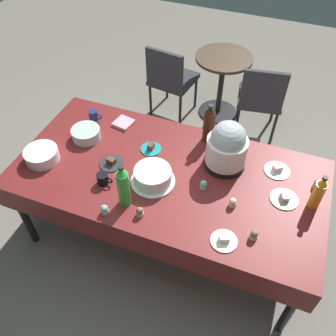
{
  "coord_description": "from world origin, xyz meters",
  "views": [
    {
      "loc": [
        0.62,
        -1.61,
        2.63
      ],
      "look_at": [
        0.0,
        0.0,
        0.8
      ],
      "focal_mm": 38.51,
      "sensor_mm": 36.0,
      "label": 1
    }
  ],
  "objects_px": {
    "dessert_plate_white": "(277,170)",
    "maroon_chair_right": "(261,97)",
    "slow_cooker": "(227,147)",
    "cupcake_rose": "(233,203)",
    "potluck_table": "(168,179)",
    "dessert_plate_teal": "(151,148)",
    "cupcake_berry": "(203,185)",
    "maroon_chair_left": "(170,77)",
    "coffee_mug_black": "(103,179)",
    "round_cafe_table": "(222,75)",
    "soda_bottle_lime_soda": "(123,187)",
    "cupcake_mint": "(140,212)",
    "coffee_mug_navy": "(94,116)",
    "cupcake_cocoa": "(317,184)",
    "cupcake_vanilla": "(254,235)",
    "dessert_plate_charcoal": "(111,162)",
    "ceramic_snack_bowl": "(42,155)",
    "soda_bottle_cola": "(209,124)",
    "glass_salad_bowl": "(86,133)",
    "soda_bottle_orange_juice": "(318,193)",
    "cupcake_lemon": "(105,210)",
    "dessert_plate_cream": "(224,240)",
    "dessert_plate_sage": "(284,198)",
    "frosted_layer_cake": "(153,176)"
  },
  "relations": [
    {
      "from": "dessert_plate_white",
      "to": "maroon_chair_right",
      "type": "height_order",
      "value": "maroon_chair_right"
    },
    {
      "from": "slow_cooker",
      "to": "cupcake_rose",
      "type": "bearing_deg",
      "value": -67.13
    },
    {
      "from": "potluck_table",
      "to": "dessert_plate_teal",
      "type": "distance_m",
      "value": 0.28
    },
    {
      "from": "cupcake_berry",
      "to": "maroon_chair_left",
      "type": "distance_m",
      "value": 1.8
    },
    {
      "from": "coffee_mug_black",
      "to": "round_cafe_table",
      "type": "distance_m",
      "value": 2.04
    },
    {
      "from": "cupcake_berry",
      "to": "round_cafe_table",
      "type": "xyz_separation_m",
      "value": [
        -0.32,
        1.79,
        -0.28
      ]
    },
    {
      "from": "cupcake_berry",
      "to": "soda_bottle_lime_soda",
      "type": "height_order",
      "value": "soda_bottle_lime_soda"
    },
    {
      "from": "potluck_table",
      "to": "slow_cooker",
      "type": "xyz_separation_m",
      "value": [
        0.35,
        0.23,
        0.24
      ]
    },
    {
      "from": "cupcake_mint",
      "to": "cupcake_rose",
      "type": "xyz_separation_m",
      "value": [
        0.53,
        0.28,
        0.0
      ]
    },
    {
      "from": "cupcake_mint",
      "to": "coffee_mug_navy",
      "type": "xyz_separation_m",
      "value": [
        -0.74,
        0.74,
        0.01
      ]
    },
    {
      "from": "cupcake_cocoa",
      "to": "coffee_mug_navy",
      "type": "relative_size",
      "value": 0.61
    },
    {
      "from": "cupcake_vanilla",
      "to": "maroon_chair_left",
      "type": "bearing_deg",
      "value": 123.86
    },
    {
      "from": "dessert_plate_charcoal",
      "to": "maroon_chair_left",
      "type": "xyz_separation_m",
      "value": [
        -0.15,
        1.59,
        -0.27
      ]
    },
    {
      "from": "cupcake_rose",
      "to": "ceramic_snack_bowl",
      "type": "bearing_deg",
      "value": -176.6
    },
    {
      "from": "potluck_table",
      "to": "coffee_mug_black",
      "type": "xyz_separation_m",
      "value": [
        -0.38,
        -0.24,
        0.1
      ]
    },
    {
      "from": "dessert_plate_charcoal",
      "to": "round_cafe_table",
      "type": "distance_m",
      "value": 1.87
    },
    {
      "from": "soda_bottle_cola",
      "to": "cupcake_cocoa",
      "type": "bearing_deg",
      "value": -13.41
    },
    {
      "from": "slow_cooker",
      "to": "coffee_mug_black",
      "type": "relative_size",
      "value": 3.18
    },
    {
      "from": "ceramic_snack_bowl",
      "to": "cupcake_berry",
      "type": "distance_m",
      "value": 1.19
    },
    {
      "from": "ceramic_snack_bowl",
      "to": "cupcake_vanilla",
      "type": "bearing_deg",
      "value": -4.01
    },
    {
      "from": "glass_salad_bowl",
      "to": "maroon_chair_right",
      "type": "height_order",
      "value": "maroon_chair_right"
    },
    {
      "from": "dessert_plate_teal",
      "to": "cupcake_berry",
      "type": "distance_m",
      "value": 0.53
    },
    {
      "from": "dessert_plate_teal",
      "to": "soda_bottle_orange_juice",
      "type": "xyz_separation_m",
      "value": [
        1.19,
        -0.11,
        0.11
      ]
    },
    {
      "from": "soda_bottle_orange_juice",
      "to": "round_cafe_table",
      "type": "distance_m",
      "value": 2.01
    },
    {
      "from": "dessert_plate_charcoal",
      "to": "soda_bottle_cola",
      "type": "distance_m",
      "value": 0.78
    },
    {
      "from": "cupcake_vanilla",
      "to": "cupcake_mint",
      "type": "bearing_deg",
      "value": -172.8
    },
    {
      "from": "cupcake_lemon",
      "to": "coffee_mug_black",
      "type": "xyz_separation_m",
      "value": [
        -0.13,
        0.22,
        0.01
      ]
    },
    {
      "from": "ceramic_snack_bowl",
      "to": "dessert_plate_teal",
      "type": "xyz_separation_m",
      "value": [
        0.7,
        0.38,
        -0.03
      ]
    },
    {
      "from": "soda_bottle_lime_soda",
      "to": "maroon_chair_left",
      "type": "relative_size",
      "value": 0.4
    },
    {
      "from": "soda_bottle_orange_juice",
      "to": "coffee_mug_black",
      "type": "bearing_deg",
      "value": -167.06
    },
    {
      "from": "slow_cooker",
      "to": "maroon_chair_left",
      "type": "relative_size",
      "value": 0.44
    },
    {
      "from": "glass_salad_bowl",
      "to": "dessert_plate_white",
      "type": "height_order",
      "value": "glass_salad_bowl"
    },
    {
      "from": "cupcake_vanilla",
      "to": "soda_bottle_orange_juice",
      "type": "distance_m",
      "value": 0.5
    },
    {
      "from": "cupcake_vanilla",
      "to": "soda_bottle_lime_soda",
      "type": "xyz_separation_m",
      "value": [
        -0.84,
        -0.03,
        0.13
      ]
    },
    {
      "from": "maroon_chair_left",
      "to": "maroon_chair_right",
      "type": "bearing_deg",
      "value": 0.01
    },
    {
      "from": "cupcake_vanilla",
      "to": "coffee_mug_navy",
      "type": "relative_size",
      "value": 0.61
    },
    {
      "from": "maroon_chair_right",
      "to": "soda_bottle_cola",
      "type": "bearing_deg",
      "value": -103.03
    },
    {
      "from": "dessert_plate_charcoal",
      "to": "soda_bottle_cola",
      "type": "relative_size",
      "value": 0.55
    },
    {
      "from": "cupcake_rose",
      "to": "maroon_chair_right",
      "type": "distance_m",
      "value": 1.68
    },
    {
      "from": "dessert_plate_teal",
      "to": "soda_bottle_lime_soda",
      "type": "distance_m",
      "value": 0.55
    },
    {
      "from": "maroon_chair_left",
      "to": "soda_bottle_lime_soda",
      "type": "bearing_deg",
      "value": -78.13
    },
    {
      "from": "dessert_plate_charcoal",
      "to": "cupcake_rose",
      "type": "bearing_deg",
      "value": -3.67
    },
    {
      "from": "cupcake_cocoa",
      "to": "soda_bottle_orange_juice",
      "type": "distance_m",
      "value": 0.2
    },
    {
      "from": "soda_bottle_orange_juice",
      "to": "glass_salad_bowl",
      "type": "bearing_deg",
      "value": 178.22
    },
    {
      "from": "dessert_plate_charcoal",
      "to": "cupcake_lemon",
      "type": "height_order",
      "value": "cupcake_lemon"
    },
    {
      "from": "coffee_mug_black",
      "to": "soda_bottle_lime_soda",
      "type": "bearing_deg",
      "value": -25.33
    },
    {
      "from": "dessert_plate_charcoal",
      "to": "soda_bottle_cola",
      "type": "bearing_deg",
      "value": 41.0
    },
    {
      "from": "cupcake_rose",
      "to": "dessert_plate_cream",
      "type": "bearing_deg",
      "value": -86.09
    },
    {
      "from": "dessert_plate_charcoal",
      "to": "dessert_plate_sage",
      "type": "relative_size",
      "value": 0.96
    },
    {
      "from": "frosted_layer_cake",
      "to": "coffee_mug_black",
      "type": "relative_size",
      "value": 2.62
    }
  ]
}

